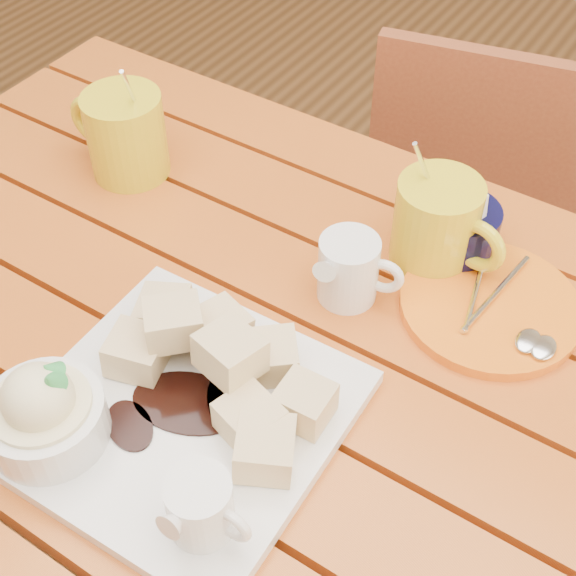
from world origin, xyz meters
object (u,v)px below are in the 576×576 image
Objects in this scene: coffee_mug_right at (438,223)px; dessert_plate at (154,407)px; coffee_mug_left at (124,133)px; orange_saucer at (491,307)px; table at (265,410)px; chair_far at (481,206)px.

dessert_plate is at bearing -100.19° from coffee_mug_right.
dessert_plate is 0.41m from coffee_mug_left.
dessert_plate is 0.38m from orange_saucer.
chair_far is (0.00, 0.69, -0.18)m from table.
coffee_mug_left is 0.71m from chair_far.
orange_saucer is at bearing -15.65° from coffee_mug_right.
table is 7.38× the size of coffee_mug_right.
coffee_mug_right is 0.59m from chair_far.
dessert_plate is 1.77× the size of coffee_mug_left.
table is 4.03× the size of dessert_plate.
coffee_mug_right reaches higher than table.
dessert_plate is 1.83× the size of coffee_mug_right.
coffee_mug_left reaches higher than orange_saucer.
chair_far is (-0.18, 0.51, -0.30)m from orange_saucer.
coffee_mug_left is at bearing -177.21° from orange_saucer.
orange_saucer is (0.09, -0.04, -0.05)m from coffee_mug_right.
orange_saucer is 0.24× the size of chair_far.
coffee_mug_right is at bearing 8.76° from coffee_mug_left.
coffee_mug_left is 0.85× the size of orange_saucer.
coffee_mug_right reaches higher than orange_saucer.
table is at bearing -26.71° from coffee_mug_left.
coffee_mug_right is 0.11m from orange_saucer.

